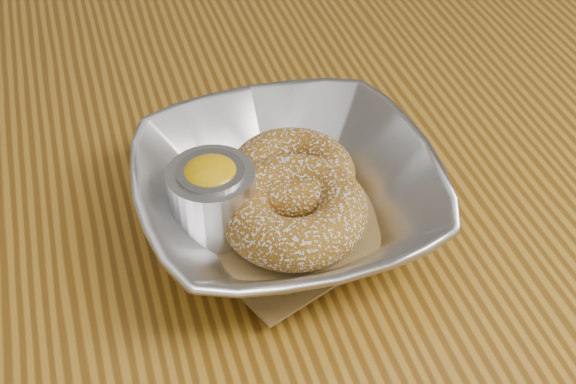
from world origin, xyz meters
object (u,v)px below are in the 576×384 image
object	(u,v)px
table	(268,262)
ramekin	(212,196)
donut_back	(292,175)
donut_front	(294,211)
serving_bowl	(288,196)

from	to	relation	value
table	ramekin	distance (m)	0.15
donut_back	donut_front	distance (m)	0.04
donut_back	serving_bowl	bearing A→B (deg)	-113.41
serving_bowl	ramekin	world-z (taller)	ramekin
table	serving_bowl	size ratio (longest dim) A/B	5.69
table	ramekin	size ratio (longest dim) A/B	19.99
donut_front	ramekin	bearing A→B (deg)	157.65
serving_bowl	donut_back	size ratio (longest dim) A/B	2.29
serving_bowl	donut_back	world-z (taller)	serving_bowl
table	donut_front	size ratio (longest dim) A/B	11.77
donut_back	ramekin	xyz separation A→B (m)	(-0.06, -0.02, 0.01)
table	donut_back	size ratio (longest dim) A/B	13.04
donut_back	ramekin	distance (m)	0.06
table	serving_bowl	bearing A→B (deg)	-89.28
serving_bowl	donut_back	bearing A→B (deg)	66.59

